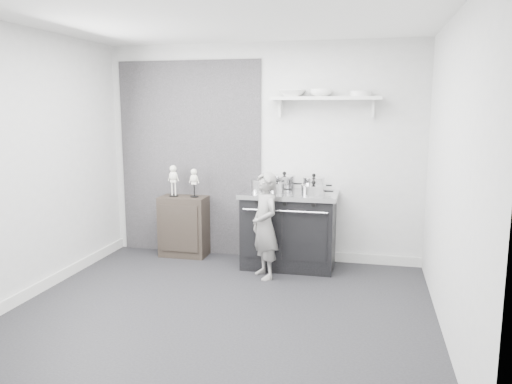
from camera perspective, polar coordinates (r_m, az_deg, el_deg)
ground at (r=4.92m, az=-4.01°, el=-13.28°), size 4.00×4.00×0.00m
room_shell at (r=4.71m, az=-4.76°, el=6.26°), size 4.02×3.62×2.71m
wall_shelf at (r=6.03m, az=7.94°, el=10.46°), size 1.30×0.26×0.24m
stove at (r=6.05m, az=3.81°, el=-4.25°), size 1.14×0.71×0.92m
side_cabinet at (r=6.55m, az=-8.22°, el=-3.88°), size 0.60×0.35×0.78m
child at (r=5.61m, az=1.03°, el=-3.87°), size 0.49×0.52×1.21m
pot_front_left at (r=5.94m, az=0.58°, el=0.74°), size 0.33×0.24×0.19m
pot_back_left at (r=6.09m, az=3.25°, el=1.09°), size 0.35×0.27×0.23m
pot_back_right at (r=6.03m, az=6.61°, el=0.90°), size 0.35×0.26×0.22m
pot_front_right at (r=5.75m, az=6.59°, el=0.23°), size 0.37×0.28×0.17m
pot_front_center at (r=5.82m, az=2.45°, el=0.44°), size 0.26×0.18×0.16m
skeleton_full at (r=6.49m, az=-9.42°, el=1.55°), size 0.13×0.08×0.46m
skeleton_torso at (r=6.39m, az=-7.09°, el=1.28°), size 0.12×0.08×0.42m
bowl_large at (r=6.07m, az=4.12°, el=11.20°), size 0.32×0.32×0.08m
bowl_small at (r=6.03m, az=7.46°, el=11.18°), size 0.27×0.27×0.09m
plate_stack at (r=6.00m, az=11.89°, el=10.94°), size 0.25×0.25×0.06m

